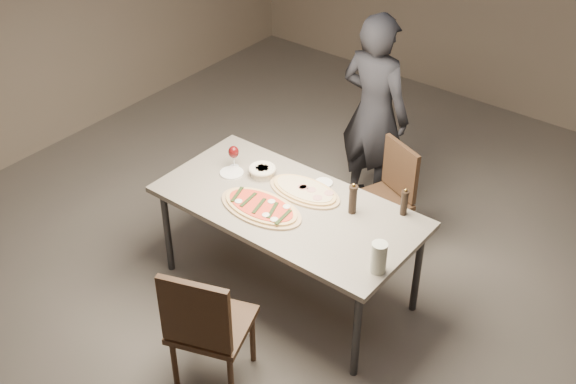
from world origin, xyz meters
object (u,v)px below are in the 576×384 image
Objects in this scene: chair_near at (205,324)px; diner at (374,113)px; pepper_mill_left at (353,199)px; carafe at (379,257)px; dining_table at (288,211)px; bread_basket at (262,170)px; chair_far at (388,191)px; zucchini_pizza at (261,207)px; ham_pizza at (305,191)px.

diner is (-0.31, 2.28, 0.30)m from chair_near.
pepper_mill_left reaches higher than carafe.
dining_table is 0.40m from bread_basket.
chair_near is at bearing 100.04° from diner.
pepper_mill_left is 0.82m from chair_far.
zucchini_pizza is at bearing -145.17° from pepper_mill_left.
pepper_mill_left is 1.22m from diner.
bread_basket is (-0.36, 0.16, 0.10)m from dining_table.
carafe is at bearing -22.16° from ham_pizza.
ham_pizza is at bearing 93.59° from chair_far.
carafe is at bearing 125.57° from diner.
ham_pizza is at bearing 100.00° from diner.
zucchini_pizza is (-0.11, -0.15, 0.07)m from dining_table.
dining_table is 1.02m from chair_near.
dining_table is at bearing 79.47° from chair_near.
bread_basket reaches higher than ham_pizza.
ham_pizza is at bearing 155.64° from carafe.
pepper_mill_left is (0.74, 0.03, 0.07)m from bread_basket.
bread_basket is 1.01m from chair_far.
pepper_mill_left is 1.14× the size of carafe.
bread_basket is 1.14m from diner.
bread_basket reaches higher than dining_table.
carafe is 1.77m from diner.
chair_near is 0.57× the size of diner.
carafe is at bearing 30.47° from chair_near.
bread_basket is at bearing 104.64° from zucchini_pizza.
diner is (0.21, 1.12, 0.04)m from bread_basket.
dining_table is 9.28× the size of bread_basket.
bread_basket is at bearing 163.22° from carafe.
carafe reaches higher than chair_far.
bread_basket is 1.30m from chair_near.
ham_pizza is 2.83× the size of bread_basket.
zucchini_pizza is 3.21× the size of bread_basket.
ham_pizza is at bearing 2.42° from bread_basket.
carafe is at bearing 139.98° from chair_far.
pepper_mill_left is at bearing 118.14° from diner.
pepper_mill_left is at bearing 2.15° from bread_basket.
pepper_mill_left reaches higher than dining_table.
dining_table is 2.14× the size of chair_far.
dining_table is at bearing 96.74° from chair_far.
chair_far is 0.51× the size of diner.
ham_pizza is 2.73× the size of carafe.
carafe reaches higher than zucchini_pizza.
carafe is 1.09m from chair_near.
bread_basket is 1.24m from carafe.
carafe is at bearing -41.13° from pepper_mill_left.
zucchini_pizza is at bearing 93.84° from diner.
carafe is at bearing -16.78° from bread_basket.
ham_pizza is 2.39× the size of pepper_mill_left.
pepper_mill_left reaches higher than chair_far.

